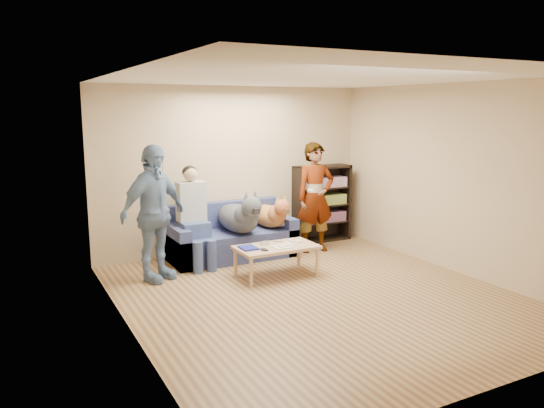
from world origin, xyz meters
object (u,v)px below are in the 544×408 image
sofa (230,239)px  person_seated (194,213)px  dog_gray (240,217)px  coffee_table (276,249)px  person_standing_right (315,198)px  camera_silver (265,243)px  bookshelf (321,202)px  dog_tan (271,215)px  person_standing_left (153,213)px  notebook_blue (248,248)px

sofa → person_seated: (-0.62, -0.13, 0.49)m
dog_gray → coffee_table: dog_gray is taller
coffee_table → person_standing_right: bearing=36.6°
camera_silver → person_seated: bearing=126.9°
coffee_table → bookshelf: (1.62, 1.39, 0.31)m
dog_tan → coffee_table: (-0.45, -1.02, -0.25)m
sofa → bookshelf: bearing=7.4°
person_standing_left → sofa: size_ratio=0.95×
dog_tan → bookshelf: bookshelf is taller
person_standing_left → sofa: person_standing_left is taller
person_standing_left → sofa: bearing=-5.7°
person_standing_right → camera_silver: 1.53m
person_standing_right → coffee_table: person_standing_right is taller
sofa → person_seated: person_seated is taller
dog_gray → coffee_table: size_ratio=1.16×
camera_silver → dog_gray: 0.82m
person_standing_left → person_seated: size_ratio=1.23×
bookshelf → notebook_blue: bearing=-146.4°
camera_silver → dog_gray: (-0.00, 0.79, 0.23)m
person_standing_right → dog_gray: (-1.28, 0.06, -0.20)m
notebook_blue → person_seated: bearing=112.4°
person_standing_left → dog_tan: (1.95, 0.42, -0.28)m
person_standing_right → notebook_blue: 1.80m
person_standing_right → bookshelf: 0.73m
person_standing_right → dog_tan: size_ratio=1.50×
dog_tan → coffee_table: dog_tan is taller
person_standing_left → notebook_blue: (1.11, -0.55, -0.47)m
person_standing_left → notebook_blue: size_ratio=6.94×
bookshelf → dog_tan: bearing=-162.5°
coffee_table → bookshelf: bookshelf is taller
person_standing_right → sofa: (-1.33, 0.30, -0.59)m
notebook_blue → dog_gray: dog_gray is taller
person_standing_left → sofa: 1.57m
person_standing_right → sofa: 1.49m
person_standing_left → notebook_blue: 1.32m
person_standing_left → notebook_blue: bearing=-55.0°
person_standing_left → dog_tan: size_ratio=1.56×
camera_silver → dog_tan: size_ratio=0.10×
person_standing_right → camera_silver: (-1.27, -0.74, -0.42)m
person_seated → camera_silver: bearing=-53.1°
dog_tan → camera_silver: bearing=-122.1°
person_standing_right → person_seated: bearing=179.8°
dog_tan → person_standing_right: bearing=-13.1°
notebook_blue → person_standing_right: bearing=27.5°
notebook_blue → person_seated: 1.11m
sofa → dog_gray: bearing=-76.8°
camera_silver → dog_gray: bearing=90.3°
person_standing_right → person_standing_left: bearing=-169.6°
camera_silver → bookshelf: bearing=36.2°
notebook_blue → bookshelf: bookshelf is taller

